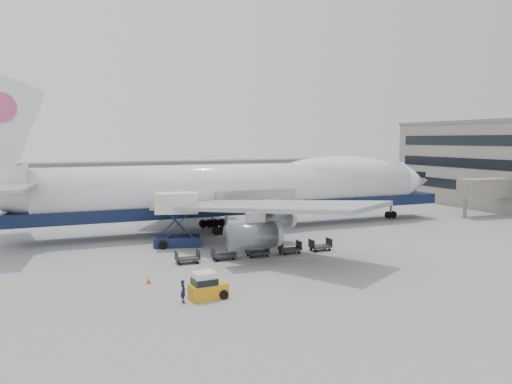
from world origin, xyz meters
name	(u,v)px	position (x,y,z in m)	size (l,w,h in m)	color
ground	(277,246)	(0.00, 0.00, 0.00)	(260.00, 260.00, 0.00)	gray
apron_line	(301,258)	(0.00, -6.00, 0.01)	(60.00, 0.15, 0.01)	gold
hangar	(114,177)	(-10.00, 70.00, 3.50)	(110.00, 8.00, 7.00)	slate
airliner	(244,188)	(0.64, 12.00, 5.62)	(67.00, 55.30, 19.98)	white
catering_truck	(177,216)	(-10.48, 4.52, 3.45)	(5.68, 4.52, 6.15)	#161F44
baggage_tug	(207,287)	(-12.82, -14.98, 0.93)	(2.97, 1.76, 2.09)	orange
ground_worker	(183,291)	(-14.70, -15.17, 0.85)	(0.62, 0.41, 1.70)	black
traffic_cone	(149,280)	(-16.24, -9.32, 0.27)	(0.39, 0.39, 0.58)	#DB540B
dolly_0	(187,258)	(-11.42, -3.75, 0.53)	(2.30, 1.35, 1.30)	#2D2D30
dolly_1	(223,255)	(-7.68, -3.75, 0.53)	(2.30, 1.35, 1.30)	#2D2D30
dolly_2	(257,252)	(-3.94, -3.75, 0.53)	(2.30, 1.35, 1.30)	#2D2D30
dolly_3	(290,249)	(-0.20, -3.75, 0.53)	(2.30, 1.35, 1.30)	#2D2D30
dolly_4	(320,246)	(3.54, -3.75, 0.53)	(2.30, 1.35, 1.30)	#2D2D30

